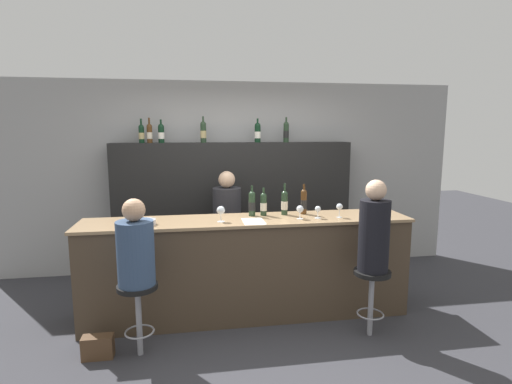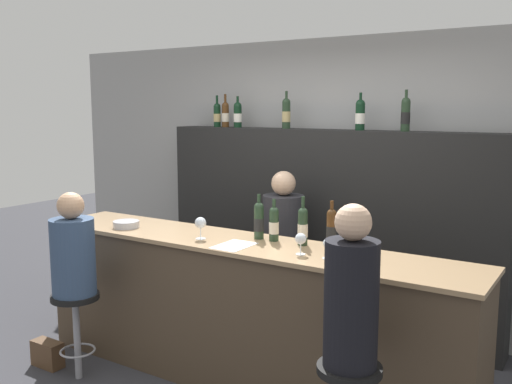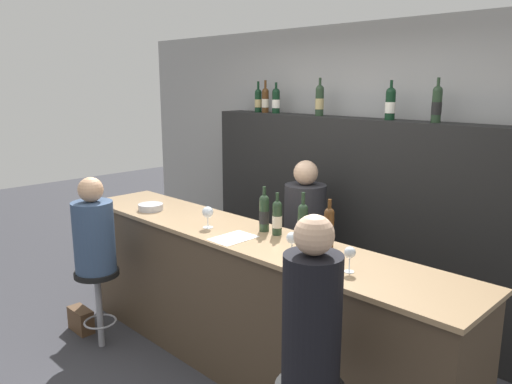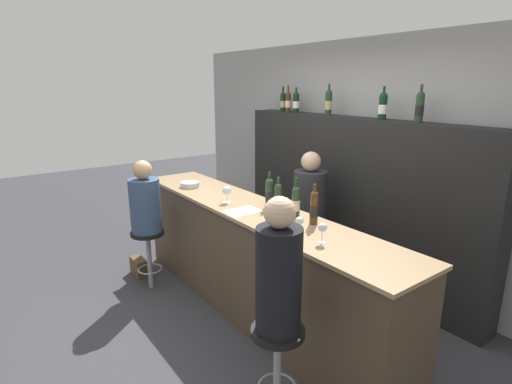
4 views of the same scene
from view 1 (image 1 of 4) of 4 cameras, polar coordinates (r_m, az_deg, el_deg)
The scene contains 26 objects.
ground_plane at distance 4.20m, azimuth -0.58°, elevation -18.77°, with size 16.00×16.00×0.00m, color #333338.
wall_back at distance 5.59m, azimuth -3.43°, elevation 2.16°, with size 6.40×0.05×2.60m.
bar_counter at distance 4.25m, azimuth -1.17°, elevation -10.73°, with size 3.37×0.60×1.05m.
back_bar_cabinet at distance 5.43m, azimuth -3.15°, elevation -2.38°, with size 3.16×0.28×1.79m.
wine_bottle_counter_0 at distance 4.22m, azimuth -0.58°, elevation -1.61°, with size 0.07×0.07×0.32m.
wine_bottle_counter_1 at distance 4.25m, azimuth 1.09°, elevation -1.70°, with size 0.07×0.07×0.30m.
wine_bottle_counter_2 at distance 4.29m, azimuth 4.09°, elevation -1.48°, with size 0.07×0.07×0.34m.
wine_bottle_counter_3 at distance 4.34m, azimuth 6.84°, elevation -1.33°, with size 0.07×0.07×0.33m.
wine_bottle_backbar_0 at distance 5.34m, azimuth -16.05°, elevation 8.05°, with size 0.07×0.07×0.31m.
wine_bottle_backbar_1 at distance 5.33m, azimuth -14.97°, elevation 8.14°, with size 0.07×0.07×0.32m.
wine_bottle_backbar_2 at distance 5.31m, azimuth -13.39°, elevation 8.18°, with size 0.08×0.08×0.30m.
wine_bottle_backbar_3 at distance 5.30m, azimuth -7.54°, elevation 8.52°, with size 0.08×0.08×0.34m.
wine_bottle_backbar_4 at distance 5.37m, azimuth 0.23°, elevation 8.51°, with size 0.08×0.08×0.32m.
wine_bottle_backbar_5 at distance 5.45m, azimuth 4.33°, elevation 8.57°, with size 0.07×0.07×0.33m.
wine_glass_0 at distance 3.96m, azimuth -5.05°, elevation -2.68°, with size 0.08×0.08×0.16m.
wine_glass_1 at distance 4.10m, azimuth 6.30°, elevation -2.49°, with size 0.07×0.07×0.14m.
wine_glass_2 at distance 4.16m, azimuth 8.83°, elevation -2.50°, with size 0.06×0.06×0.13m.
wine_glass_3 at distance 4.23m, azimuth 11.84°, elevation -2.14°, with size 0.07×0.07×0.15m.
metal_bowl at distance 3.99m, azimuth -15.56°, elevation -4.16°, with size 0.20×0.20×0.05m.
tasting_menu at distance 3.98m, azimuth -0.36°, elevation -4.22°, with size 0.21×0.30×0.00m.
bar_stool_left at distance 3.70m, azimuth -16.50°, elevation -14.65°, with size 0.34×0.34×0.64m.
guest_seated_left at distance 3.54m, azimuth -16.83°, elevation -7.71°, with size 0.31×0.31×0.74m.
bar_stool_right at distance 4.02m, azimuth 16.19°, elevation -12.68°, with size 0.34×0.34×0.64m.
guest_seated_right at distance 3.86m, azimuth 16.53°, elevation -5.33°, with size 0.28×0.28×0.86m.
bartender at distance 5.00m, azimuth -4.11°, elevation -6.07°, with size 0.35×0.35×1.46m.
handbag at distance 3.93m, azimuth -21.66°, elevation -19.89°, with size 0.26×0.12×0.20m.
Camera 1 is at (-0.56, -3.68, 1.95)m, focal length 28.00 mm.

